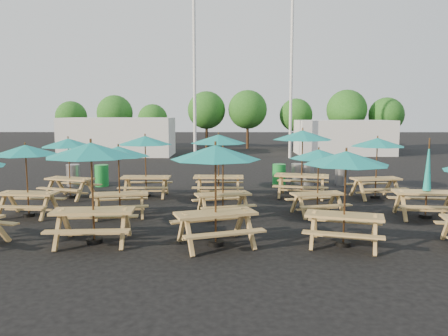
{
  "coord_description": "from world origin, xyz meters",
  "views": [
    {
      "loc": [
        0.13,
        -14.49,
        3.09
      ],
      "look_at": [
        0.0,
        1.5,
        1.1
      ],
      "focal_mm": 35.0,
      "sensor_mm": 36.0,
      "label": 1
    }
  ],
  "objects_px": {
    "picnic_unit_9": "(346,164)",
    "picnic_unit_10": "(319,158)",
    "picnic_unit_8": "(219,143)",
    "waste_bin_1": "(102,176)",
    "picnic_unit_6": "(215,158)",
    "picnic_unit_13": "(427,185)",
    "picnic_unit_14": "(377,146)",
    "picnic_unit_1": "(26,154)",
    "picnic_unit_2": "(68,146)",
    "waste_bin_3": "(298,174)",
    "waste_bin_5": "(342,175)",
    "waste_bin_0": "(73,175)",
    "picnic_unit_4": "(118,156)",
    "picnic_unit_7": "(223,157)",
    "picnic_unit_5": "(145,144)",
    "picnic_unit_11": "(302,139)",
    "waste_bin_2": "(279,175)",
    "waste_bin_4": "(308,174)",
    "picnic_unit_3": "(91,156)"
  },
  "relations": [
    {
      "from": "picnic_unit_9",
      "to": "waste_bin_3",
      "type": "bearing_deg",
      "value": 104.32
    },
    {
      "from": "waste_bin_3",
      "to": "waste_bin_5",
      "type": "relative_size",
      "value": 1.0
    },
    {
      "from": "picnic_unit_13",
      "to": "waste_bin_4",
      "type": "height_order",
      "value": "picnic_unit_13"
    },
    {
      "from": "picnic_unit_6",
      "to": "picnic_unit_11",
      "type": "height_order",
      "value": "picnic_unit_11"
    },
    {
      "from": "picnic_unit_4",
      "to": "waste_bin_3",
      "type": "xyz_separation_m",
      "value": [
        6.32,
        6.04,
        -1.39
      ]
    },
    {
      "from": "waste_bin_0",
      "to": "picnic_unit_13",
      "type": "bearing_deg",
      "value": -24.66
    },
    {
      "from": "picnic_unit_6",
      "to": "picnic_unit_13",
      "type": "bearing_deg",
      "value": 4.81
    },
    {
      "from": "picnic_unit_11",
      "to": "waste_bin_2",
      "type": "relative_size",
      "value": 2.87
    },
    {
      "from": "picnic_unit_6",
      "to": "picnic_unit_5",
      "type": "bearing_deg",
      "value": 94.92
    },
    {
      "from": "picnic_unit_14",
      "to": "waste_bin_4",
      "type": "relative_size",
      "value": 2.45
    },
    {
      "from": "picnic_unit_2",
      "to": "picnic_unit_4",
      "type": "bearing_deg",
      "value": -30.87
    },
    {
      "from": "picnic_unit_4",
      "to": "picnic_unit_13",
      "type": "relative_size",
      "value": 0.93
    },
    {
      "from": "picnic_unit_7",
      "to": "waste_bin_0",
      "type": "height_order",
      "value": "picnic_unit_7"
    },
    {
      "from": "picnic_unit_10",
      "to": "waste_bin_2",
      "type": "relative_size",
      "value": 2.35
    },
    {
      "from": "picnic_unit_5",
      "to": "waste_bin_5",
      "type": "distance_m",
      "value": 8.63
    },
    {
      "from": "picnic_unit_4",
      "to": "picnic_unit_2",
      "type": "bearing_deg",
      "value": 119.83
    },
    {
      "from": "picnic_unit_10",
      "to": "waste_bin_2",
      "type": "height_order",
      "value": "picnic_unit_10"
    },
    {
      "from": "picnic_unit_1",
      "to": "picnic_unit_5",
      "type": "relative_size",
      "value": 0.95
    },
    {
      "from": "picnic_unit_6",
      "to": "waste_bin_3",
      "type": "xyz_separation_m",
      "value": [
        3.35,
        8.95,
        -1.61
      ]
    },
    {
      "from": "picnic_unit_14",
      "to": "waste_bin_0",
      "type": "distance_m",
      "value": 12.5
    },
    {
      "from": "picnic_unit_7",
      "to": "waste_bin_5",
      "type": "height_order",
      "value": "picnic_unit_7"
    },
    {
      "from": "waste_bin_5",
      "to": "picnic_unit_2",
      "type": "bearing_deg",
      "value": -164.28
    },
    {
      "from": "picnic_unit_6",
      "to": "picnic_unit_7",
      "type": "xyz_separation_m",
      "value": [
        0.14,
        2.98,
        -0.25
      ]
    },
    {
      "from": "picnic_unit_5",
      "to": "waste_bin_0",
      "type": "relative_size",
      "value": 2.5
    },
    {
      "from": "picnic_unit_7",
      "to": "picnic_unit_13",
      "type": "height_order",
      "value": "picnic_unit_13"
    },
    {
      "from": "picnic_unit_8",
      "to": "waste_bin_1",
      "type": "bearing_deg",
      "value": 156.13
    },
    {
      "from": "picnic_unit_5",
      "to": "picnic_unit_11",
      "type": "relative_size",
      "value": 0.87
    },
    {
      "from": "picnic_unit_11",
      "to": "waste_bin_3",
      "type": "relative_size",
      "value": 2.87
    },
    {
      "from": "waste_bin_5",
      "to": "picnic_unit_9",
      "type": "bearing_deg",
      "value": -104.26
    },
    {
      "from": "picnic_unit_11",
      "to": "picnic_unit_13",
      "type": "xyz_separation_m",
      "value": [
        3.15,
        -3.28,
        -1.18
      ]
    },
    {
      "from": "picnic_unit_10",
      "to": "waste_bin_0",
      "type": "bearing_deg",
      "value": 136.05
    },
    {
      "from": "picnic_unit_2",
      "to": "waste_bin_1",
      "type": "xyz_separation_m",
      "value": [
        0.41,
        2.65,
        -1.45
      ]
    },
    {
      "from": "picnic_unit_3",
      "to": "picnic_unit_13",
      "type": "relative_size",
      "value": 1.02
    },
    {
      "from": "picnic_unit_6",
      "to": "picnic_unit_7",
      "type": "height_order",
      "value": "picnic_unit_6"
    },
    {
      "from": "picnic_unit_11",
      "to": "picnic_unit_14",
      "type": "relative_size",
      "value": 1.17
    },
    {
      "from": "picnic_unit_11",
      "to": "waste_bin_4",
      "type": "relative_size",
      "value": 2.87
    },
    {
      "from": "picnic_unit_5",
      "to": "waste_bin_3",
      "type": "bearing_deg",
      "value": 25.19
    },
    {
      "from": "picnic_unit_5",
      "to": "waste_bin_2",
      "type": "bearing_deg",
      "value": 27.44
    },
    {
      "from": "picnic_unit_6",
      "to": "waste_bin_3",
      "type": "bearing_deg",
      "value": 49.91
    },
    {
      "from": "picnic_unit_3",
      "to": "picnic_unit_5",
      "type": "height_order",
      "value": "picnic_unit_3"
    },
    {
      "from": "picnic_unit_9",
      "to": "picnic_unit_10",
      "type": "distance_m",
      "value": 3.19
    },
    {
      "from": "waste_bin_1",
      "to": "picnic_unit_8",
      "type": "bearing_deg",
      "value": -25.37
    },
    {
      "from": "picnic_unit_4",
      "to": "picnic_unit_8",
      "type": "height_order",
      "value": "picnic_unit_8"
    },
    {
      "from": "picnic_unit_2",
      "to": "picnic_unit_4",
      "type": "relative_size",
      "value": 1.1
    },
    {
      "from": "picnic_unit_5",
      "to": "picnic_unit_10",
      "type": "bearing_deg",
      "value": -26.44
    },
    {
      "from": "picnic_unit_2",
      "to": "picnic_unit_6",
      "type": "bearing_deg",
      "value": -28.57
    },
    {
      "from": "picnic_unit_9",
      "to": "picnic_unit_14",
      "type": "distance_m",
      "value": 6.52
    },
    {
      "from": "picnic_unit_9",
      "to": "waste_bin_5",
      "type": "height_order",
      "value": "picnic_unit_9"
    },
    {
      "from": "picnic_unit_1",
      "to": "picnic_unit_2",
      "type": "distance_m",
      "value": 2.92
    },
    {
      "from": "picnic_unit_5",
      "to": "waste_bin_5",
      "type": "bearing_deg",
      "value": 19.15
    }
  ]
}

